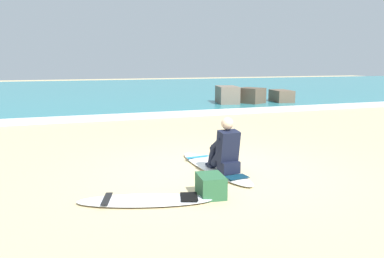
{
  "coord_description": "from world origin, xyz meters",
  "views": [
    {
      "loc": [
        -2.7,
        -6.07,
        1.93
      ],
      "look_at": [
        -0.0,
        1.3,
        0.55
      ],
      "focal_mm": 35.39,
      "sensor_mm": 36.0,
      "label": 1
    }
  ],
  "objects_px": {
    "surfer_seated": "(225,150)",
    "surfboard_spare_near": "(146,200)",
    "surfboard_main": "(214,167)",
    "beach_bag": "(211,186)"
  },
  "relations": [
    {
      "from": "surfer_seated",
      "to": "surfboard_spare_near",
      "type": "distance_m",
      "value": 1.85
    },
    {
      "from": "surfer_seated",
      "to": "surfboard_spare_near",
      "type": "height_order",
      "value": "surfer_seated"
    },
    {
      "from": "surfboard_main",
      "to": "surfer_seated",
      "type": "relative_size",
      "value": 2.65
    },
    {
      "from": "surfboard_main",
      "to": "surfboard_spare_near",
      "type": "bearing_deg",
      "value": -142.13
    },
    {
      "from": "surfboard_main",
      "to": "beach_bag",
      "type": "xyz_separation_m",
      "value": [
        -0.62,
        -1.29,
        0.12
      ]
    },
    {
      "from": "beach_bag",
      "to": "surfboard_spare_near",
      "type": "bearing_deg",
      "value": 175.56
    },
    {
      "from": "surfboard_main",
      "to": "surfer_seated",
      "type": "bearing_deg",
      "value": -84.75
    },
    {
      "from": "surfboard_main",
      "to": "surfer_seated",
      "type": "distance_m",
      "value": 0.56
    },
    {
      "from": "surfboard_main",
      "to": "beach_bag",
      "type": "distance_m",
      "value": 1.44
    },
    {
      "from": "surfboard_spare_near",
      "to": "surfer_seated",
      "type": "bearing_deg",
      "value": 27.17
    }
  ]
}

